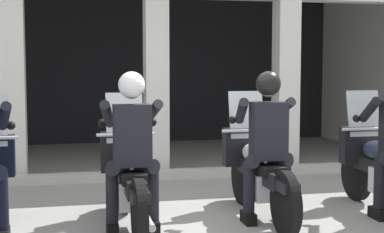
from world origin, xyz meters
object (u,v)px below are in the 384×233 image
(motorcycle_center_right, at_px, (258,170))
(motorcycle_far_right, at_px, (382,168))
(police_officer_center_left, at_px, (132,138))
(motorcycle_center_left, at_px, (129,177))
(police_officer_center_right, at_px, (267,134))

(motorcycle_center_right, xyz_separation_m, motorcycle_far_right, (1.42, -0.12, 0.00))
(police_officer_center_left, distance_m, motorcycle_center_right, 1.53)
(motorcycle_center_left, distance_m, police_officer_center_right, 1.49)
(motorcycle_center_left, bearing_deg, police_officer_center_left, -89.23)
(police_officer_center_right, distance_m, motorcycle_far_right, 1.49)
(police_officer_center_left, xyz_separation_m, motorcycle_far_right, (2.83, 0.26, -0.44))
(motorcycle_center_left, distance_m, motorcycle_far_right, 2.83)
(police_officer_center_left, relative_size, motorcycle_center_right, 0.78)
(motorcycle_center_right, height_order, motorcycle_far_right, same)
(motorcycle_center_right, bearing_deg, police_officer_center_right, -82.30)
(police_officer_center_left, distance_m, police_officer_center_right, 1.42)
(motorcycle_center_right, bearing_deg, motorcycle_far_right, 3.03)
(police_officer_center_right, relative_size, motorcycle_far_right, 0.78)
(motorcycle_center_left, xyz_separation_m, police_officer_center_right, (1.42, -0.19, 0.44))
(police_officer_center_right, bearing_deg, motorcycle_center_left, -179.62)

